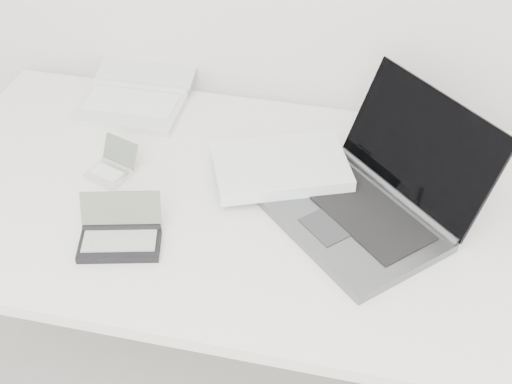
% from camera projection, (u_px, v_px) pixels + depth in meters
% --- Properties ---
extents(desk, '(1.60, 0.80, 0.73)m').
position_uv_depth(desk, '(273.00, 219.00, 1.59)').
color(desk, white).
rests_on(desk, ground).
extents(laptop_large, '(0.65, 0.53, 0.24)m').
position_uv_depth(laptop_large, '(336.00, 186.00, 1.55)').
color(laptop_large, slate).
rests_on(laptop_large, desk).
extents(netbook_open_white, '(0.27, 0.35, 0.06)m').
position_uv_depth(netbook_open_white, '(136.00, 95.00, 1.86)').
color(netbook_open_white, silver).
rests_on(netbook_open_white, desk).
extents(pda_silver, '(0.12, 0.12, 0.07)m').
position_uv_depth(pda_silver, '(112.00, 168.00, 1.63)').
color(pda_silver, silver).
rests_on(pda_silver, desk).
extents(palmtop_charcoal, '(0.19, 0.16, 0.09)m').
position_uv_depth(palmtop_charcoal, '(120.00, 236.00, 1.46)').
color(palmtop_charcoal, black).
rests_on(palmtop_charcoal, desk).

